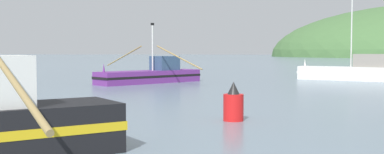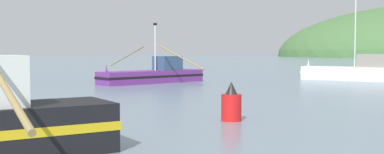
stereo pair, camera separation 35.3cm
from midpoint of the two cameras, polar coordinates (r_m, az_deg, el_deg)
fishing_boat_purple at (r=40.72m, az=-5.15°, el=0.29°), size 10.00×8.91×5.13m
fishing_boat_white at (r=45.91m, az=19.65°, el=0.59°), size 11.29×6.36×7.68m
channel_buoy at (r=18.88m, az=4.48°, el=-3.34°), size 0.81×0.81×1.56m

